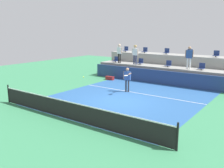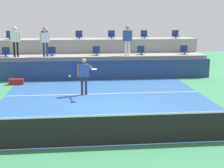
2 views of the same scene
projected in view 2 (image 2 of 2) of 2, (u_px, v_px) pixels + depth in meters
name	position (u px, v px, depth m)	size (l,w,h in m)	color
ground_plane	(108.00, 108.00, 13.45)	(40.00, 40.00, 0.00)	#388456
court_inner_paint	(106.00, 101.00, 14.42)	(9.00, 10.00, 0.01)	#285693
court_service_line	(104.00, 94.00, 15.79)	(9.00, 0.06, 0.00)	white
tennis_net	(122.00, 129.00, 9.45)	(10.48, 0.08, 1.07)	black
sponsor_backboard	(98.00, 70.00, 19.19)	(13.00, 0.16, 1.10)	navy
seating_tier_lower	(97.00, 65.00, 20.44)	(13.00, 1.80, 1.25)	gray
seating_tier_upper	(95.00, 55.00, 22.11)	(13.00, 1.80, 2.10)	gray
stadium_chair_lower_far_left	(6.00, 53.00, 19.65)	(0.44, 0.40, 0.52)	#2D2D33
stadium_chair_lower_left	(52.00, 52.00, 19.93)	(0.44, 0.40, 0.52)	#2D2D33
stadium_chair_lower_center	(96.00, 52.00, 20.20)	(0.44, 0.40, 0.52)	#2D2D33
stadium_chair_lower_right	(141.00, 51.00, 20.48)	(0.44, 0.40, 0.52)	#2D2D33
stadium_chair_lower_far_right	(184.00, 51.00, 20.76)	(0.44, 0.40, 0.52)	#2D2D33
stadium_chair_upper_far_left	(10.00, 36.00, 21.23)	(0.44, 0.40, 0.52)	#2D2D33
stadium_chair_upper_left	(44.00, 36.00, 21.45)	(0.44, 0.40, 0.52)	#2D2D33
stadium_chair_upper_mid_left	(79.00, 35.00, 21.68)	(0.44, 0.40, 0.52)	#2D2D33
stadium_chair_upper_mid_right	(112.00, 35.00, 21.90)	(0.44, 0.40, 0.52)	#2D2D33
stadium_chair_upper_right	(144.00, 35.00, 22.12)	(0.44, 0.40, 0.52)	#2D2D33
stadium_chair_upper_far_right	(176.00, 35.00, 22.34)	(0.44, 0.40, 0.52)	#2D2D33
tennis_player	(84.00, 73.00, 15.38)	(0.87, 1.16, 1.69)	#2D2D33
spectator_leaning_on_rail	(15.00, 39.00, 19.18)	(0.60, 0.26, 1.72)	black
spectator_with_hat	(45.00, 39.00, 19.36)	(0.58, 0.45, 1.68)	navy
spectator_in_grey	(128.00, 37.00, 19.85)	(0.61, 0.27, 1.76)	white
tennis_ball	(70.00, 76.00, 11.51)	(0.07, 0.07, 0.07)	#CCE033
equipment_bag	(16.00, 82.00, 17.87)	(0.76, 0.28, 0.30)	maroon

